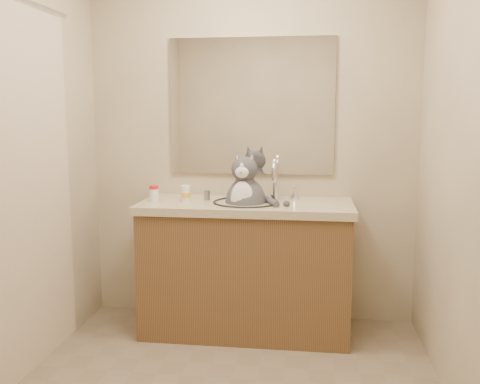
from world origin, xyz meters
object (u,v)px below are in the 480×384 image
cat (246,201)px  pill_bottle_redcap (154,193)px  pill_bottle_orange (186,194)px  grey_canister (207,195)px

cat → pill_bottle_redcap: 0.59m
cat → pill_bottle_redcap: (-0.59, -0.02, 0.04)m
cat → pill_bottle_orange: size_ratio=5.14×
pill_bottle_redcap → pill_bottle_orange: 0.21m
cat → pill_bottle_orange: bearing=-172.3°
pill_bottle_redcap → pill_bottle_orange: size_ratio=0.98×
pill_bottle_orange → grey_canister: (0.12, 0.07, -0.02)m
grey_canister → pill_bottle_orange: bearing=-150.5°
cat → grey_canister: bearing=173.0°
cat → pill_bottle_redcap: size_ratio=5.27×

